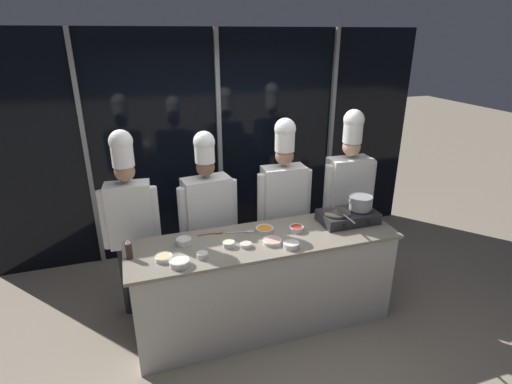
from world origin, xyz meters
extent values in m
plane|color=gray|center=(0.00, 0.00, 0.00)|extent=(24.00, 24.00, 0.00)
cube|color=black|center=(0.00, 1.73, 1.35)|extent=(5.37, 0.04, 2.70)
cube|color=gray|center=(-1.52, 1.68, 1.35)|extent=(0.05, 0.05, 2.70)
cube|color=gray|center=(0.00, 1.68, 1.35)|extent=(0.05, 0.05, 2.70)
cube|color=gray|center=(1.52, 1.68, 1.35)|extent=(0.05, 0.05, 2.70)
cube|color=beige|center=(0.00, 0.00, 0.45)|extent=(2.36, 0.66, 0.90)
cube|color=gray|center=(0.00, 0.00, 0.91)|extent=(2.44, 0.69, 0.03)
cube|color=#28282B|center=(0.88, 0.07, 0.98)|extent=(0.55, 0.32, 0.11)
cylinder|color=black|center=(0.75, 0.07, 1.04)|extent=(0.22, 0.22, 0.01)
cylinder|color=black|center=(0.75, -0.10, 0.98)|extent=(0.03, 0.01, 0.03)
cylinder|color=black|center=(1.00, 0.07, 1.04)|extent=(0.22, 0.22, 0.01)
cylinder|color=black|center=(1.00, -0.10, 0.98)|extent=(0.03, 0.01, 0.03)
cylinder|color=#38332D|center=(0.75, 0.07, 1.05)|extent=(0.26, 0.26, 0.01)
cone|color=#38332D|center=(0.75, 0.07, 1.07)|extent=(0.27, 0.27, 0.05)
cylinder|color=black|center=(0.75, -0.17, 1.08)|extent=(0.02, 0.21, 0.02)
cylinder|color=#93969B|center=(1.00, 0.07, 1.11)|extent=(0.22, 0.22, 0.13)
torus|color=#93969B|center=(1.00, 0.07, 1.17)|extent=(0.22, 0.22, 0.01)
torus|color=#93969B|center=(0.88, 0.07, 1.15)|extent=(0.01, 0.05, 0.05)
torus|color=#93969B|center=(1.12, 0.07, 1.15)|extent=(0.01, 0.05, 0.05)
cylinder|color=#332319|center=(-1.16, 0.02, 0.99)|extent=(0.05, 0.05, 0.14)
cone|color=white|center=(-1.16, 0.02, 1.08)|extent=(0.05, 0.05, 0.04)
cylinder|color=white|center=(-0.90, -0.10, 0.94)|extent=(0.14, 0.14, 0.04)
torus|color=white|center=(-0.90, -0.10, 0.96)|extent=(0.14, 0.14, 0.01)
cylinder|color=#E0C689|center=(-0.90, -0.10, 0.95)|extent=(0.12, 0.12, 0.02)
cylinder|color=white|center=(0.16, -0.23, 0.95)|extent=(0.14, 0.14, 0.05)
torus|color=white|center=(0.16, -0.23, 0.97)|extent=(0.14, 0.14, 0.01)
cylinder|color=silver|center=(0.16, -0.23, 0.96)|extent=(0.11, 0.11, 0.02)
cylinder|color=white|center=(0.04, 0.13, 0.94)|extent=(0.16, 0.16, 0.03)
torus|color=white|center=(0.04, 0.13, 0.96)|extent=(0.17, 0.17, 0.01)
cylinder|color=orange|center=(0.04, 0.13, 0.95)|extent=(0.13, 0.13, 0.02)
cylinder|color=white|center=(-0.34, -0.05, 0.95)|extent=(0.11, 0.11, 0.04)
torus|color=white|center=(-0.34, -0.05, 0.97)|extent=(0.11, 0.11, 0.01)
cylinder|color=beige|center=(-0.34, -0.05, 0.96)|extent=(0.09, 0.09, 0.02)
cylinder|color=white|center=(-0.20, -0.10, 0.94)|extent=(0.10, 0.10, 0.03)
torus|color=white|center=(-0.20, -0.10, 0.96)|extent=(0.10, 0.10, 0.01)
cylinder|color=beige|center=(-0.20, -0.10, 0.95)|extent=(0.08, 0.08, 0.02)
cylinder|color=white|center=(-0.70, 0.11, 0.95)|extent=(0.13, 0.13, 0.05)
torus|color=white|center=(-0.70, 0.11, 0.98)|extent=(0.13, 0.13, 0.01)
cylinder|color=silver|center=(-0.70, 0.11, 0.97)|extent=(0.11, 0.11, 0.03)
cylinder|color=white|center=(-0.79, -0.22, 0.95)|extent=(0.16, 0.16, 0.05)
torus|color=white|center=(-0.79, -0.22, 0.97)|extent=(0.17, 0.17, 0.01)
cylinder|color=silver|center=(-0.79, -0.22, 0.96)|extent=(0.13, 0.13, 0.03)
cylinder|color=white|center=(-0.59, -0.16, 0.95)|extent=(0.10, 0.10, 0.04)
torus|color=white|center=(-0.59, -0.16, 0.97)|extent=(0.10, 0.10, 0.01)
cylinder|color=white|center=(-0.59, -0.16, 0.96)|extent=(0.08, 0.08, 0.02)
cylinder|color=white|center=(0.03, -0.11, 0.94)|extent=(0.16, 0.16, 0.03)
torus|color=white|center=(0.03, -0.11, 0.96)|extent=(0.17, 0.17, 0.01)
cylinder|color=#EAA893|center=(0.03, -0.11, 0.95)|extent=(0.13, 0.13, 0.02)
cylinder|color=white|center=(0.32, 0.04, 0.95)|extent=(0.13, 0.13, 0.04)
torus|color=white|center=(0.32, 0.04, 0.97)|extent=(0.13, 0.13, 0.01)
cylinder|color=#B22D1E|center=(0.32, 0.04, 0.96)|extent=(0.11, 0.11, 0.02)
cube|color=olive|center=(-0.48, 0.23, 0.93)|extent=(0.17, 0.02, 0.01)
ellipsoid|color=olive|center=(-0.36, 0.22, 0.93)|extent=(0.08, 0.05, 0.02)
cube|color=#B2B5BA|center=(-0.22, 0.17, 0.93)|extent=(0.18, 0.04, 0.01)
ellipsoid|color=#B2B5BA|center=(-0.09, 0.15, 0.93)|extent=(0.09, 0.06, 0.02)
cylinder|color=#232326|center=(-1.01, 0.56, 0.38)|extent=(0.10, 0.10, 0.76)
cylinder|color=#232326|center=(-1.23, 0.58, 0.38)|extent=(0.10, 0.10, 0.76)
cube|color=white|center=(-1.12, 0.57, 1.07)|extent=(0.42, 0.24, 0.62)
cylinder|color=white|center=(-0.90, 0.52, 1.05)|extent=(0.08, 0.08, 0.57)
cylinder|color=white|center=(-1.35, 0.55, 1.05)|extent=(0.08, 0.08, 0.57)
sphere|color=#A87A5B|center=(-1.12, 0.57, 1.49)|extent=(0.18, 0.18, 0.18)
cylinder|color=white|center=(-1.12, 0.57, 1.65)|extent=(0.19, 0.19, 0.22)
sphere|color=white|center=(-1.12, 0.57, 1.76)|extent=(0.21, 0.21, 0.21)
cylinder|color=#2D3856|center=(-0.27, 0.59, 0.37)|extent=(0.12, 0.12, 0.74)
cylinder|color=#2D3856|center=(-0.52, 0.55, 0.37)|extent=(0.12, 0.12, 0.74)
cube|color=white|center=(-0.40, 0.57, 1.05)|extent=(0.48, 0.30, 0.60)
cylinder|color=white|center=(-0.14, 0.57, 1.02)|extent=(0.09, 0.09, 0.55)
cylinder|color=white|center=(-0.65, 0.50, 1.02)|extent=(0.09, 0.09, 0.55)
sphere|color=brown|center=(-0.40, 0.57, 1.46)|extent=(0.18, 0.18, 0.18)
cylinder|color=white|center=(-0.40, 0.57, 1.60)|extent=(0.19, 0.19, 0.20)
sphere|color=white|center=(-0.40, 0.57, 1.70)|extent=(0.20, 0.20, 0.20)
cylinder|color=#232326|center=(0.50, 0.52, 0.39)|extent=(0.11, 0.11, 0.77)
cylinder|color=#232326|center=(0.26, 0.52, 0.39)|extent=(0.11, 0.11, 0.77)
cube|color=white|center=(0.38, 0.52, 1.08)|extent=(0.44, 0.24, 0.62)
cylinder|color=white|center=(0.63, 0.48, 1.06)|extent=(0.09, 0.09, 0.57)
cylinder|color=white|center=(0.14, 0.49, 1.06)|extent=(0.09, 0.09, 0.57)
sphere|color=#A87A5B|center=(0.38, 0.52, 1.51)|extent=(0.18, 0.18, 0.18)
cylinder|color=white|center=(0.38, 0.52, 1.67)|extent=(0.19, 0.19, 0.22)
sphere|color=white|center=(0.38, 0.52, 1.78)|extent=(0.21, 0.21, 0.21)
cylinder|color=#4C4C51|center=(1.25, 0.51, 0.39)|extent=(0.12, 0.12, 0.78)
cylinder|color=#4C4C51|center=(1.00, 0.52, 0.39)|extent=(0.12, 0.12, 0.78)
cube|color=white|center=(1.13, 0.51, 1.10)|extent=(0.45, 0.24, 0.63)
cylinder|color=white|center=(1.38, 0.47, 1.08)|extent=(0.09, 0.09, 0.58)
cylinder|color=white|center=(0.87, 0.48, 1.08)|extent=(0.09, 0.09, 0.58)
sphere|color=tan|center=(1.13, 0.51, 1.53)|extent=(0.19, 0.19, 0.19)
cylinder|color=white|center=(1.13, 0.51, 1.70)|extent=(0.20, 0.20, 0.23)
sphere|color=white|center=(1.13, 0.51, 1.82)|extent=(0.21, 0.21, 0.21)
camera|label=1|loc=(-1.06, -2.98, 2.63)|focal=28.00mm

